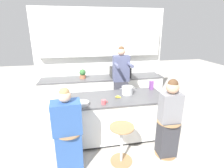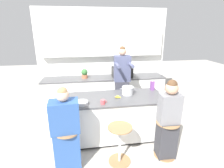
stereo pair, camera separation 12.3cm
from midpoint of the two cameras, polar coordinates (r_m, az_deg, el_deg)
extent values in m
plane|color=#B2ADA3|center=(3.88, -0.70, -16.52)|extent=(16.00, 16.00, 0.00)
cube|color=silver|center=(5.01, -4.43, 8.21)|extent=(3.56, 0.06, 2.70)
cube|color=white|center=(4.84, -4.41, 13.54)|extent=(3.28, 0.16, 0.75)
cube|color=white|center=(4.93, -3.70, -3.01)|extent=(3.28, 0.58, 0.87)
cube|color=#4C4C4F|center=(4.78, -3.81, 2.02)|extent=(3.31, 0.61, 0.03)
cube|color=black|center=(3.86, -0.70, -16.15)|extent=(1.96, 0.72, 0.06)
cube|color=white|center=(3.64, -0.73, -10.59)|extent=(2.04, 0.80, 0.79)
cube|color=#4C4C4F|center=(3.46, -0.75, -4.61)|extent=(2.08, 0.84, 0.03)
cylinder|color=#997047|center=(3.27, -14.04, -24.65)|extent=(0.38, 0.38, 0.01)
cylinder|color=#B7BABC|center=(3.06, -14.53, -20.11)|extent=(0.04, 0.04, 0.64)
cylinder|color=#997047|center=(2.87, -15.06, -14.88)|extent=(0.40, 0.40, 0.02)
cylinder|color=#997047|center=(3.29, 1.88, -23.71)|extent=(0.38, 0.38, 0.01)
cylinder|color=#B7BABC|center=(3.08, 1.95, -19.15)|extent=(0.04, 0.04, 0.64)
cylinder|color=#997047|center=(2.90, 2.02, -13.93)|extent=(0.40, 0.40, 0.02)
cylinder|color=#997047|center=(3.55, 15.94, -20.93)|extent=(0.38, 0.38, 0.01)
cylinder|color=#B7BABC|center=(3.35, 16.44, -16.54)|extent=(0.04, 0.04, 0.64)
cylinder|color=#997047|center=(3.18, 16.97, -11.60)|extent=(0.40, 0.40, 0.02)
cube|color=#383842|center=(4.31, 1.98, -5.25)|extent=(0.32, 0.23, 0.99)
cube|color=#474C6B|center=(4.06, 2.10, 5.13)|extent=(0.38, 0.23, 0.60)
cylinder|color=#474C6B|center=(3.74, 0.65, 6.09)|extent=(0.08, 0.33, 0.07)
cylinder|color=#474C6B|center=(3.80, 5.14, 6.21)|extent=(0.08, 0.33, 0.07)
sphere|color=tan|center=(3.99, 2.16, 10.57)|extent=(0.18, 0.18, 0.18)
sphere|color=#513823|center=(3.99, 2.17, 11.27)|extent=(0.14, 0.14, 0.14)
cube|color=#2D5193|center=(3.06, -14.92, -20.13)|extent=(0.42, 0.29, 0.68)
cube|color=#2D5193|center=(2.74, -15.91, -10.41)|extent=(0.45, 0.32, 0.50)
sphere|color=#DBB293|center=(2.60, -16.55, -3.77)|extent=(0.20, 0.20, 0.19)
sphere|color=#A37F51|center=(2.58, -16.65, -2.70)|extent=(0.16, 0.16, 0.15)
cube|color=#333338|center=(3.35, 16.44, -16.52)|extent=(0.32, 0.27, 0.68)
cube|color=slate|center=(3.06, 17.41, -7.36)|extent=(0.35, 0.23, 0.50)
sphere|color=tan|center=(2.94, 18.05, -1.08)|extent=(0.21, 0.21, 0.21)
sphere|color=#513823|center=(2.92, 18.16, -0.02)|extent=(0.17, 0.17, 0.17)
cylinder|color=#B7BABC|center=(3.60, 4.09, -2.17)|extent=(0.23, 0.23, 0.16)
cylinder|color=#B7BABC|center=(3.57, 4.12, -0.93)|extent=(0.24, 0.24, 0.01)
cylinder|color=#B7BABC|center=(3.55, 1.93, -1.57)|extent=(0.05, 0.01, 0.01)
cylinder|color=#B7BABC|center=(3.62, 6.24, -1.27)|extent=(0.05, 0.01, 0.01)
cylinder|color=#B7BABC|center=(3.16, -10.75, -6.28)|extent=(0.23, 0.23, 0.06)
cylinder|color=#DB4C51|center=(3.15, -3.84, -5.93)|extent=(0.08, 0.08, 0.08)
torus|color=#DB4C51|center=(3.15, -2.87, -5.80)|extent=(0.04, 0.01, 0.04)
ellipsoid|color=yellow|center=(3.40, 0.92, -4.34)|extent=(0.11, 0.04, 0.05)
ellipsoid|color=yellow|center=(3.43, 0.37, -4.18)|extent=(0.08, 0.10, 0.05)
ellipsoid|color=yellow|center=(3.44, 1.26, -4.12)|extent=(0.09, 0.09, 0.05)
cube|color=#7A428E|center=(3.94, 11.87, -0.36)|extent=(0.08, 0.08, 0.20)
cylinder|color=white|center=(3.91, 11.97, 1.13)|extent=(0.03, 0.03, 0.02)
cube|color=black|center=(4.80, 1.95, 3.95)|extent=(0.53, 0.39, 0.27)
cube|color=black|center=(4.60, 1.92, 3.33)|extent=(0.33, 0.01, 0.20)
cube|color=black|center=(4.66, 4.78, 3.47)|extent=(0.10, 0.01, 0.22)
cylinder|color=#A86042|center=(4.73, -10.25, 2.36)|extent=(0.16, 0.16, 0.09)
sphere|color=#336633|center=(4.70, -10.33, 3.74)|extent=(0.17, 0.17, 0.17)
camera|label=1|loc=(0.06, -91.02, -0.33)|focal=28.00mm
camera|label=2|loc=(0.06, 88.98, 0.33)|focal=28.00mm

